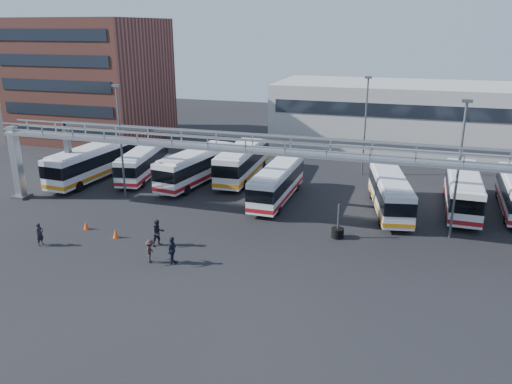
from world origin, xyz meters
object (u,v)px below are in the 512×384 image
(light_pole_mid, at_px, (459,163))
(bus_1, at_px, (143,162))
(pedestrian_c, at_px, (150,251))
(tire_stack, at_px, (338,232))
(bus_0, at_px, (92,162))
(bus_6, at_px, (390,192))
(pedestrian_a, at_px, (40,234))
(cone_right, at_px, (86,225))
(bus_2, at_px, (196,166))
(bus_3, at_px, (243,160))
(cone_left, at_px, (116,233))
(pedestrian_d, at_px, (172,250))
(light_pole_back, at_px, (365,121))
(pedestrian_b, at_px, (158,233))
(bus_4, at_px, (277,182))
(light_pole_left, at_px, (120,136))
(bus_7, at_px, (463,190))

(light_pole_mid, distance_m, bus_1, 30.55)
(pedestrian_c, distance_m, tire_stack, 13.69)
(pedestrian_c, bearing_deg, bus_0, 27.07)
(tire_stack, bearing_deg, bus_6, 63.87)
(pedestrian_a, distance_m, cone_right, 3.79)
(bus_2, xyz_separation_m, bus_3, (3.86, 3.11, 0.08))
(bus_2, xyz_separation_m, pedestrian_c, (4.27, -17.12, -1.04))
(cone_left, bearing_deg, pedestrian_d, -23.69)
(bus_0, height_order, pedestrian_d, bus_0)
(light_pole_back, height_order, cone_left, light_pole_back)
(bus_0, distance_m, pedestrian_b, 18.78)
(bus_4, bearing_deg, pedestrian_d, -102.23)
(light_pole_left, height_order, bus_4, light_pole_left)
(tire_stack, bearing_deg, bus_2, 149.09)
(pedestrian_d, height_order, cone_left, pedestrian_d)
(bus_6, distance_m, bus_7, 6.25)
(light_pole_mid, xyz_separation_m, bus_0, (-33.99, 4.71, -3.80))
(light_pole_left, bearing_deg, bus_3, 46.58)
(bus_3, height_order, bus_6, bus_3)
(light_pole_left, relative_size, bus_4, 0.98)
(pedestrian_c, bearing_deg, bus_6, -62.34)
(light_pole_left, xyz_separation_m, pedestrian_b, (8.04, -8.74, -4.75))
(bus_2, relative_size, bus_7, 1.03)
(cone_left, bearing_deg, bus_6, 31.56)
(bus_6, bearing_deg, light_pole_left, 176.91)
(cone_left, xyz_separation_m, tire_stack, (15.72, 4.93, 0.09))
(pedestrian_c, bearing_deg, bus_4, -35.60)
(bus_4, distance_m, pedestrian_a, 19.84)
(bus_1, xyz_separation_m, cone_left, (5.79, -14.43, -1.33))
(light_pole_left, distance_m, cone_left, 10.90)
(bus_3, height_order, cone_right, bus_3)
(pedestrian_a, bearing_deg, light_pole_mid, -66.82)
(bus_4, xyz_separation_m, tire_stack, (6.46, -6.67, -1.30))
(bus_4, distance_m, pedestrian_b, 13.17)
(pedestrian_b, bearing_deg, bus_4, 14.13)
(bus_4, bearing_deg, pedestrian_c, -107.35)
(bus_2, bearing_deg, bus_0, -160.23)
(bus_7, xyz_separation_m, pedestrian_b, (-21.16, -14.25, -0.86))
(bus_3, relative_size, tire_stack, 4.37)
(light_pole_mid, xyz_separation_m, light_pole_back, (-8.00, 15.00, 0.00))
(bus_0, xyz_separation_m, bus_3, (14.40, 5.18, -0.00))
(pedestrian_b, relative_size, pedestrian_c, 1.21)
(pedestrian_d, bearing_deg, cone_left, 60.86)
(pedestrian_c, bearing_deg, cone_right, 46.86)
(bus_4, height_order, bus_7, bus_7)
(bus_1, relative_size, bus_6, 0.96)
(light_pole_mid, height_order, bus_3, light_pole_mid)
(light_pole_mid, relative_size, pedestrian_b, 5.23)
(cone_right, bearing_deg, bus_6, 26.35)
(bus_1, xyz_separation_m, pedestrian_a, (1.42, -17.22, -0.83))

